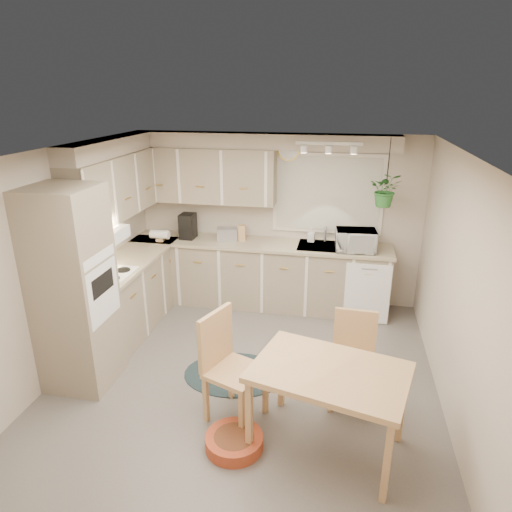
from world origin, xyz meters
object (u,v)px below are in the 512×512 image
at_px(braided_rug, 235,374).
at_px(chair_back, 352,362).
at_px(microwave, 356,238).
at_px(pet_bed, 234,442).
at_px(chair_left, 236,369).
at_px(dining_table, 327,409).

bearing_deg(braided_rug, chair_back, -11.12).
relative_size(chair_back, microwave, 1.82).
bearing_deg(pet_bed, microwave, 70.21).
bearing_deg(chair_left, dining_table, 96.14).
relative_size(chair_left, braided_rug, 0.94).
bearing_deg(dining_table, chair_left, 164.66).
bearing_deg(dining_table, microwave, 85.39).
height_order(dining_table, microwave, microwave).
relative_size(braided_rug, microwave, 2.17).
xyz_separation_m(dining_table, microwave, (0.21, 2.57, 0.72)).
bearing_deg(chair_left, microwave, 177.12).
bearing_deg(microwave, pet_bed, -115.06).
distance_m(chair_left, pet_bed, 0.62).
distance_m(dining_table, chair_back, 0.68).
xyz_separation_m(pet_bed, microwave, (0.99, 2.74, 1.05)).
relative_size(dining_table, chair_left, 1.19).
bearing_deg(chair_left, pet_bed, 32.07).
height_order(dining_table, braided_rug, dining_table).
bearing_deg(chair_back, chair_left, 24.31).
bearing_deg(braided_rug, dining_table, -40.81).
height_order(dining_table, pet_bed, dining_table).
xyz_separation_m(chair_left, chair_back, (1.06, 0.41, -0.06)).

